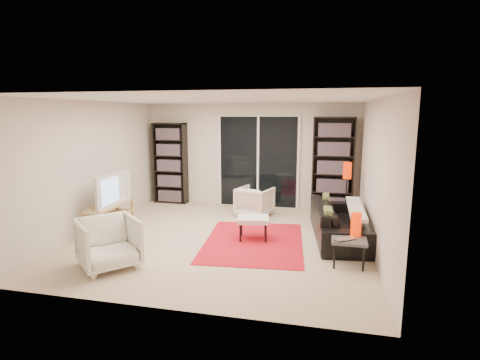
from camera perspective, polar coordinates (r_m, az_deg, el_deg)
name	(u,v)px	position (r m, az deg, el deg)	size (l,w,h in m)	color
floor	(223,238)	(6.71, -2.68, -8.80)	(5.00, 5.00, 0.00)	beige
wall_back	(250,155)	(8.83, 1.56, 3.79)	(5.00, 0.02, 2.40)	beige
wall_front	(160,206)	(4.11, -12.11, -3.82)	(5.00, 0.02, 2.40)	beige
wall_left	(92,166)	(7.48, -21.58, 1.93)	(0.02, 5.00, 2.40)	beige
wall_right	(375,176)	(6.24, 19.95, 0.54)	(0.02, 5.00, 2.40)	beige
ceiling	(221,99)	(6.35, -2.86, 12.15)	(5.00, 5.00, 0.02)	white
sliding_door	(258,162)	(8.78, 2.79, 2.76)	(1.92, 0.08, 2.16)	white
bookshelf_left	(170,163)	(9.28, -10.57, 2.53)	(0.80, 0.30, 1.95)	black
bookshelf_right	(333,165)	(8.52, 13.98, 2.25)	(0.90, 0.30, 2.10)	black
tv_stand	(109,217)	(7.46, -19.29, -5.30)	(0.39, 1.22, 0.50)	tan
tv	(109,189)	(7.33, -19.40, -1.29)	(1.03, 0.13, 0.59)	black
rug	(254,242)	(6.50, 2.10, -9.38)	(1.64, 2.22, 0.01)	red
sofa	(339,221)	(6.82, 14.85, -6.11)	(2.11, 0.82, 0.62)	black
armchair_back	(255,201)	(8.03, 2.25, -3.29)	(0.67, 0.69, 0.63)	silver
armchair_front	(109,243)	(5.70, -19.39, -9.03)	(0.77, 0.79, 0.72)	silver
ottoman	(253,220)	(6.54, 2.03, -6.14)	(0.61, 0.53, 0.40)	silver
side_table	(349,241)	(5.69, 16.26, -8.94)	(0.50, 0.50, 0.40)	#424347
laptop	(347,240)	(5.55, 15.99, -8.79)	(0.33, 0.21, 0.03)	silver
table_lamp	(356,225)	(5.77, 17.26, -6.50)	(0.15, 0.15, 0.34)	#C21E01
floor_lamp	(347,178)	(7.77, 15.99, 0.37)	(0.18, 0.18, 1.22)	black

